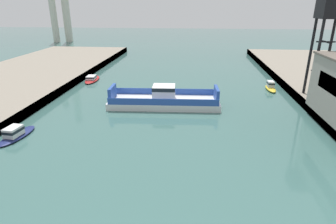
% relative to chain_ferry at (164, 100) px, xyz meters
% --- Properties ---
extents(chain_ferry, '(18.80, 6.88, 3.55)m').
position_rel_chain_ferry_xyz_m(chain_ferry, '(0.00, 0.00, 0.00)').
color(chain_ferry, silver).
rests_on(chain_ferry, ground).
extents(moored_boat_near_left, '(2.85, 6.60, 1.61)m').
position_rel_chain_ferry_xyz_m(moored_boat_near_left, '(-17.69, -14.11, -0.47)').
color(moored_boat_near_left, navy).
rests_on(moored_boat_near_left, ground).
extents(moored_boat_near_right, '(1.71, 5.55, 1.69)m').
position_rel_chain_ferry_xyz_m(moored_boat_near_right, '(20.38, 11.80, -0.46)').
color(moored_boat_near_right, yellow).
rests_on(moored_boat_near_right, ground).
extents(moored_boat_far_left, '(3.15, 7.53, 1.25)m').
position_rel_chain_ferry_xyz_m(moored_boat_far_left, '(-18.06, 15.08, -0.63)').
color(moored_boat_far_left, red).
rests_on(moored_boat_far_left, ground).
extents(crane_tower, '(3.82, 3.82, 15.38)m').
position_rel_chain_ferry_xyz_m(crane_tower, '(25.73, 3.38, 12.86)').
color(crane_tower, black).
rests_on(crane_tower, quay_right).
extents(smokestack_distant_b, '(3.08, 3.08, 31.55)m').
position_rel_chain_ferry_xyz_m(smokestack_distant_b, '(-58.60, 81.71, 15.70)').
color(smokestack_distant_b, beige).
rests_on(smokestack_distant_b, ground).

